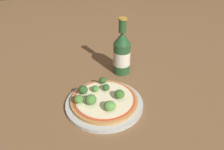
% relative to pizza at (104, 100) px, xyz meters
% --- Properties ---
extents(ground_plane, '(3.00, 3.00, 0.00)m').
position_rel_pizza_xyz_m(ground_plane, '(0.02, 0.01, -0.02)').
color(ground_plane, brown).
extents(plate, '(0.24, 0.24, 0.01)m').
position_rel_pizza_xyz_m(plate, '(-0.00, -0.00, -0.01)').
color(plate, '#B2B7B2').
rests_on(plate, ground_plane).
extents(pizza, '(0.21, 0.21, 0.01)m').
position_rel_pizza_xyz_m(pizza, '(0.00, 0.00, 0.00)').
color(pizza, '#B77F42').
rests_on(pizza, plate).
extents(broccoli_floret_0, '(0.03, 0.03, 0.03)m').
position_rel_pizza_xyz_m(broccoli_floret_0, '(-0.08, -0.00, 0.02)').
color(broccoli_floret_0, '#7A9E5B').
rests_on(broccoli_floret_0, pizza).
extents(broccoli_floret_1, '(0.03, 0.03, 0.03)m').
position_rel_pizza_xyz_m(broccoli_floret_1, '(0.05, -0.01, 0.02)').
color(broccoli_floret_1, '#7A9E5B').
rests_on(broccoli_floret_1, pizza).
extents(broccoli_floret_2, '(0.02, 0.02, 0.02)m').
position_rel_pizza_xyz_m(broccoli_floret_2, '(-0.02, 0.04, 0.02)').
color(broccoli_floret_2, '#7A9E5B').
rests_on(broccoli_floret_2, pizza).
extents(broccoli_floret_3, '(0.03, 0.03, 0.03)m').
position_rel_pizza_xyz_m(broccoli_floret_3, '(-0.05, -0.02, 0.02)').
color(broccoli_floret_3, '#7A9E5B').
rests_on(broccoli_floret_3, pizza).
extents(broccoli_floret_4, '(0.03, 0.03, 0.03)m').
position_rel_pizza_xyz_m(broccoli_floret_4, '(0.01, 0.08, 0.02)').
color(broccoli_floret_4, '#7A9E5B').
rests_on(broccoli_floret_4, pizza).
extents(broccoli_floret_5, '(0.04, 0.04, 0.03)m').
position_rel_pizza_xyz_m(broccoli_floret_5, '(0.00, -0.06, 0.02)').
color(broccoli_floret_5, '#7A9E5B').
rests_on(broccoli_floret_5, pizza).
extents(broccoli_floret_6, '(0.02, 0.02, 0.02)m').
position_rel_pizza_xyz_m(broccoli_floret_6, '(0.01, 0.04, 0.02)').
color(broccoli_floret_6, '#7A9E5B').
rests_on(broccoli_floret_6, pizza).
extents(broccoli_floret_7, '(0.03, 0.03, 0.03)m').
position_rel_pizza_xyz_m(broccoli_floret_7, '(-0.06, 0.04, 0.02)').
color(broccoli_floret_7, '#7A9E5B').
rests_on(broccoli_floret_7, pizza).
extents(beer_bottle, '(0.06, 0.06, 0.22)m').
position_rel_pizza_xyz_m(beer_bottle, '(0.11, 0.17, 0.06)').
color(beer_bottle, '#234C28').
rests_on(beer_bottle, ground_plane).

